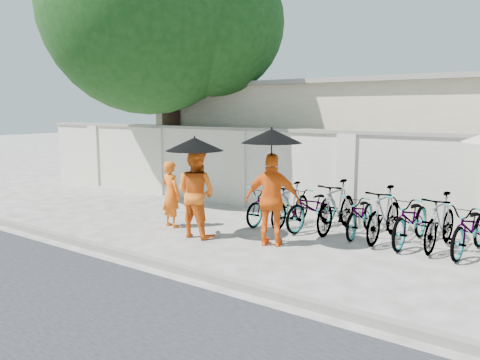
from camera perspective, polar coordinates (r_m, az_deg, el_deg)
The scene contains 19 objects.
ground at distance 9.58m, azimuth -5.99°, elevation -6.87°, with size 80.00×80.00×0.00m, color beige.
kerb at distance 8.42m, azimuth -13.76°, elevation -8.85°, with size 40.00×0.16×0.12m, color gray.
compound_wall at distance 11.44m, azimuth 8.45°, elevation 0.73°, with size 20.00×0.30×2.00m, color silver.
building_behind at distance 14.53m, azimuth 18.92°, elevation 4.41°, with size 14.00×6.00×3.20m, color beige.
shade_tree at distance 14.14m, azimuth -9.68°, elevation 18.89°, with size 6.70×6.20×8.20m.
monk_left at distance 10.26m, azimuth -8.40°, elevation -1.72°, with size 0.53×0.35×1.45m, color orange.
monk_center at distance 9.40m, azimuth -5.39°, elevation -1.59°, with size 0.87×0.67×1.78m, color orange.
parasol_center at distance 9.19m, azimuth -5.57°, elevation 4.38°, with size 1.14×1.14×1.00m.
monk_right at distance 8.75m, azimuth 3.97°, elevation -2.44°, with size 1.03×0.43×1.75m, color orange.
parasol_right at distance 8.52m, azimuth 3.88°, elevation 5.38°, with size 1.12×1.12×1.21m.
bike_0 at distance 10.55m, azimuth 3.59°, elevation -2.95°, with size 0.58×1.66×0.87m, color gray.
bike_1 at distance 10.34m, azimuth 6.19°, elevation -2.98°, with size 0.45×1.60×0.96m, color gray.
bike_2 at distance 10.16m, azimuth 8.89°, elevation -3.27°, with size 0.63×1.81×0.95m, color gray.
bike_3 at distance 9.98m, azimuth 11.69°, elevation -3.17°, with size 0.51×1.80×1.08m, color gray.
bike_4 at distance 9.86m, azimuth 14.52°, elevation -4.04°, with size 0.58×1.67×0.88m, color gray.
bike_5 at distance 9.55m, azimuth 17.14°, elevation -3.98°, with size 0.50×1.77×1.06m, color gray.
bike_6 at distance 9.46m, azimuth 20.18°, elevation -4.49°, with size 0.65×1.87×0.98m, color gray.
bike_7 at distance 9.33m, azimuth 23.22°, elevation -4.68°, with size 0.49×1.72×1.03m, color gray.
bike_8 at distance 9.24m, azimuth 26.31°, elevation -5.28°, with size 0.63×1.81×0.95m, color gray.
Camera 1 is at (6.13, -6.90, 2.55)m, focal length 35.00 mm.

